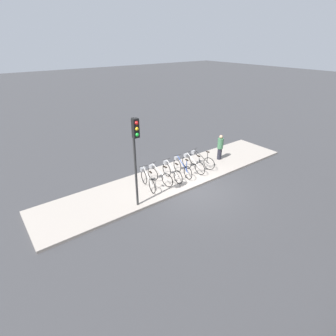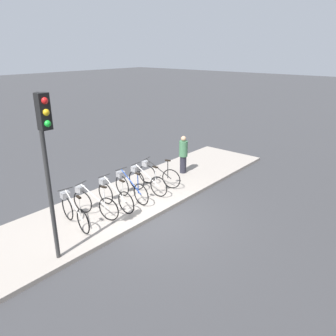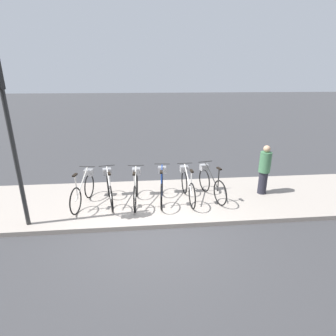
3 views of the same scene
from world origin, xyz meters
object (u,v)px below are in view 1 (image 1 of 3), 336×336
parked_bicycle_0 (147,179)px  parked_bicycle_1 (159,175)px  parked_bicycle_3 (182,167)px  parked_bicycle_4 (192,163)px  parked_bicycle_2 (171,171)px  pedestrian (220,147)px  traffic_light (136,146)px  parked_bicycle_5 (200,159)px

parked_bicycle_0 → parked_bicycle_1: 0.70m
parked_bicycle_3 → parked_bicycle_4: bearing=-0.5°
parked_bicycle_0 → parked_bicycle_3: 2.20m
parked_bicycle_1 → parked_bicycle_4: 2.25m
parked_bicycle_1 → parked_bicycle_2: bearing=-4.7°
pedestrian → traffic_light: 6.93m
parked_bicycle_4 → parked_bicycle_5: size_ratio=1.02×
parked_bicycle_1 → parked_bicycle_3: bearing=0.1°
parked_bicycle_5 → traffic_light: traffic_light is taller
parked_bicycle_3 → pedestrian: bearing=3.1°
parked_bicycle_0 → parked_bicycle_2: bearing=-1.5°
parked_bicycle_1 → parked_bicycle_5: size_ratio=1.00×
parked_bicycle_1 → parked_bicycle_4: bearing=-0.1°
parked_bicycle_1 → traffic_light: bearing=-148.6°
parked_bicycle_3 → parked_bicycle_5: (1.46, 0.10, 0.00)m
parked_bicycle_2 → parked_bicycle_4: 1.49m
traffic_light → pedestrian: bearing=11.4°
parked_bicycle_1 → pedestrian: 4.64m
parked_bicycle_0 → parked_bicycle_3: (2.20, 0.03, 0.00)m
parked_bicycle_1 → traffic_light: size_ratio=0.43×
parked_bicycle_0 → parked_bicycle_4: (2.95, 0.02, 0.00)m
parked_bicycle_4 → parked_bicycle_2: bearing=-177.7°
parked_bicycle_2 → parked_bicycle_5: size_ratio=1.02×
parked_bicycle_4 → parked_bicycle_5: same height
parked_bicycle_4 → parked_bicycle_5: bearing=8.6°
parked_bicycle_4 → traffic_light: 4.88m
parked_bicycle_0 → parked_bicycle_4: bearing=0.4°
parked_bicycle_4 → pedestrian: pedestrian is taller
parked_bicycle_4 → parked_bicycle_5: (0.72, 0.11, 0.00)m
parked_bicycle_4 → traffic_light: bearing=-164.6°
parked_bicycle_1 → traffic_light: traffic_light is taller
parked_bicycle_0 → parked_bicycle_5: size_ratio=1.01×
parked_bicycle_0 → traffic_light: 2.85m
parked_bicycle_0 → pedestrian: pedestrian is taller
parked_bicycle_5 → pedestrian: 1.70m
parked_bicycle_0 → parked_bicycle_3: size_ratio=0.99×
parked_bicycle_2 → traffic_light: (-2.62, -1.08, 2.35)m
parked_bicycle_2 → parked_bicycle_3: bearing=5.0°
pedestrian → parked_bicycle_3: bearing=-176.9°
parked_bicycle_4 → parked_bicycle_5: 0.73m
parked_bicycle_3 → parked_bicycle_2: bearing=-175.0°
parked_bicycle_0 → parked_bicycle_3: bearing=0.7°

